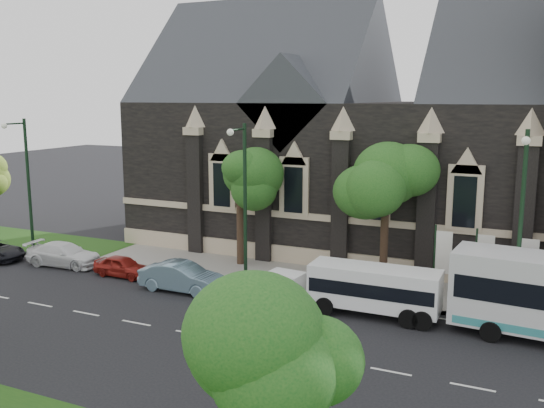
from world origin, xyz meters
The scene contains 17 objects.
ground centered at (0.00, 0.00, 0.00)m, with size 160.00×160.00×0.00m, color black.
sidewalk centered at (0.00, 9.50, 0.07)m, with size 80.00×5.00×0.15m, color gray.
museum centered at (5.12, 18.78, 8.17)m, with size 40.00×17.70×29.90m.
tree_park_east centered at (6.18, -9.32, 4.62)m, with size 3.40×3.40×6.28m.
tree_walk_right centered at (3.21, 10.71, 5.82)m, with size 4.08×4.08×7.80m.
tree_walk_left centered at (-5.80, 10.70, 5.73)m, with size 3.91×3.91×7.64m.
street_lamp_near centered at (10.00, 7.09, 5.11)m, with size 0.36×1.88×9.00m.
street_lamp_mid centered at (-4.00, 7.09, 5.11)m, with size 0.36×1.88×9.00m.
street_lamp_far centered at (-20.00, 7.09, 5.11)m, with size 0.36×1.88×9.00m.
banner_flag_left centered at (6.29, 9.00, 2.38)m, with size 0.90×0.10×4.00m.
banner_flag_center centered at (8.29, 9.00, 2.38)m, with size 0.90×0.10×4.00m.
banner_flag_right centered at (10.29, 9.00, 2.38)m, with size 0.90×0.10×4.00m.
shuttle_bus centered at (3.82, 5.60, 1.39)m, with size 6.23×2.32×2.39m.
box_trailer centered at (-1.00, 5.96, 0.81)m, with size 2.73×1.61×1.43m.
sedan centered at (-6.61, 4.86, 0.78)m, with size 1.65×4.74×1.56m, color #6C8B9C.
car_far_red centered at (-11.27, 5.67, 0.61)m, with size 1.43×3.57×1.22m, color maroon.
car_far_white centered at (-16.00, 5.97, 0.71)m, with size 1.99×4.90×1.42m, color silver.
Camera 1 is at (10.77, -21.38, 10.44)m, focal length 39.49 mm.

